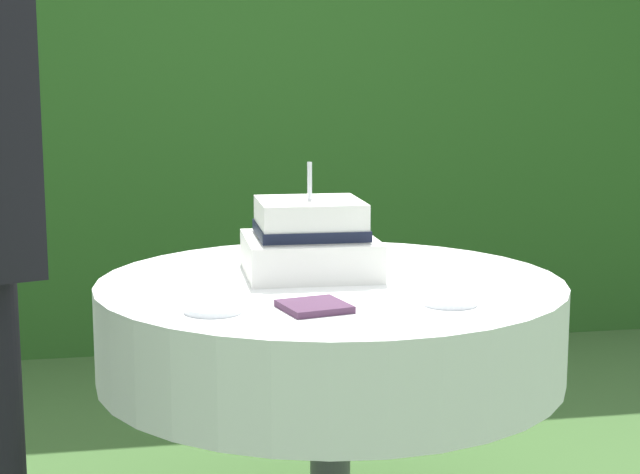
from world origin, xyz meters
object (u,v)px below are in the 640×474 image
cake_table (330,328)px  serving_plate_near (450,302)px  serving_plate_far (214,309)px  napkin_stack (314,306)px  wedding_cake (311,239)px

cake_table → serving_plate_near: serving_plate_near is taller
cake_table → serving_plate_near: size_ratio=9.36×
serving_plate_far → napkin_stack: (0.21, -0.02, 0.00)m
serving_plate_near → serving_plate_far: same height
napkin_stack → serving_plate_near: bearing=-0.6°
serving_plate_far → cake_table: bearing=42.4°
wedding_cake → napkin_stack: wedding_cake is taller
cake_table → serving_plate_near: (0.21, -0.30, 0.13)m
wedding_cake → napkin_stack: (-0.06, -0.39, -0.08)m
wedding_cake → serving_plate_near: (0.24, -0.39, -0.08)m
wedding_cake → serving_plate_far: bearing=-126.7°
serving_plate_near → napkin_stack: 0.30m
serving_plate_near → napkin_stack: napkin_stack is taller
wedding_cake → serving_plate_far: 0.47m
wedding_cake → serving_plate_near: wedding_cake is taller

